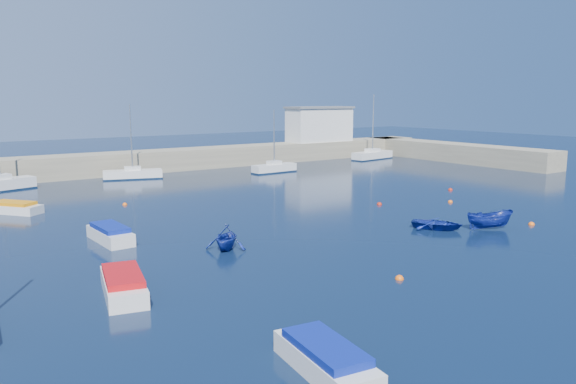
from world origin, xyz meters
TOP-DOWN VIEW (x-y plane):
  - ground at (0.00, 0.00)m, footprint 220.00×220.00m
  - back_wall at (0.00, 46.00)m, footprint 96.00×4.50m
  - right_arm at (44.00, 32.00)m, footprint 4.50×32.00m
  - harbor_office at (30.00, 46.00)m, footprint 10.00×4.00m
  - sailboat_5 at (-14.92, 40.16)m, footprint 6.75×3.62m
  - sailboat_6 at (-1.16, 40.84)m, footprint 6.76×3.67m
  - sailboat_7 at (15.23, 36.19)m, footprint 5.91×1.92m
  - sailboat_8 at (35.82, 40.39)m, footprint 7.64×3.21m
  - motorboat_0 at (-14.87, 3.64)m, footprint 2.79×5.22m
  - motorboat_1 at (-12.25, 13.90)m, footprint 1.80×4.60m
  - motorboat_2 at (-15.79, 27.47)m, footprint 4.13×4.62m
  - motorboat_3 at (-11.83, -7.83)m, footprint 2.22×4.84m
  - dinghy_center at (7.91, 4.19)m, footprint 3.99×4.29m
  - dinghy_left at (-6.99, 7.95)m, footprint 3.80×3.83m
  - dinghy_right at (10.94, 2.04)m, footprint 3.67×2.66m
  - buoy_0 at (-2.47, -2.21)m, footprint 0.45×0.45m
  - buoy_1 at (10.99, 13.18)m, footprint 0.46×0.46m
  - buoy_2 at (16.99, 10.39)m, footprint 0.42×0.42m
  - buoy_3 at (-7.25, 25.79)m, footprint 0.41×0.41m
  - buoy_4 at (22.35, 14.74)m, footprint 0.45×0.45m
  - buoy_5 at (14.64, 1.09)m, footprint 0.46×0.46m

SIDE VIEW (x-z plane):
  - ground at x=0.00m, z-range 0.00..0.00m
  - buoy_0 at x=-2.47m, z-range -0.23..0.23m
  - buoy_1 at x=10.99m, z-range -0.23..0.23m
  - buoy_2 at x=16.99m, z-range -0.21..0.21m
  - buoy_3 at x=-7.25m, z-range -0.21..0.21m
  - buoy_4 at x=22.35m, z-range -0.23..0.23m
  - buoy_5 at x=14.64m, z-range -0.23..0.23m
  - dinghy_center at x=7.91m, z-range 0.00..0.72m
  - motorboat_2 at x=-15.79m, z-range -0.03..0.92m
  - motorboat_3 at x=-11.83m, z-range -0.03..1.06m
  - motorboat_0 at x=-14.87m, z-range -0.03..1.08m
  - motorboat_1 at x=-12.25m, z-range -0.03..1.08m
  - sailboat_6 at x=-1.16m, z-range -3.69..4.83m
  - sailboat_7 at x=15.23m, z-range -3.29..4.46m
  - sailboat_8 at x=35.82m, z-range -4.19..5.49m
  - dinghy_right at x=10.94m, z-range 0.00..1.33m
  - sailboat_5 at x=-14.92m, z-range -3.67..5.00m
  - dinghy_left at x=-6.99m, z-range 0.00..1.53m
  - back_wall at x=0.00m, z-range 0.00..2.60m
  - right_arm at x=44.00m, z-range 0.00..2.60m
  - harbor_office at x=30.00m, z-range 2.60..7.60m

